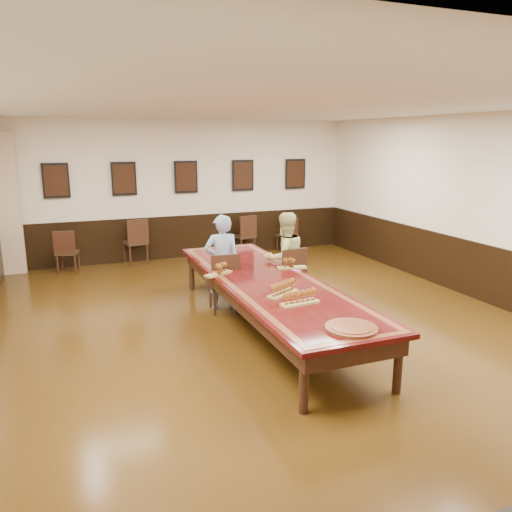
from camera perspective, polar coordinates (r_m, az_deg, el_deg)
name	(u,v)px	position (r m, az deg, el deg)	size (l,w,h in m)	color
floor	(268,329)	(7.56, 1.40, -8.29)	(8.00, 10.00, 0.02)	black
ceiling	(269,105)	(7.04, 1.55, 16.87)	(8.00, 10.00, 0.02)	white
wall_back	(186,190)	(11.86, -8.05, 7.51)	(8.00, 0.02, 3.20)	silver
wall_right	(485,209)	(9.42, 24.66, 4.96)	(0.02, 10.00, 3.20)	silver
chair_man	(224,281)	(8.16, -3.73, -2.92)	(0.46, 0.51, 0.99)	black
chair_woman	(288,275)	(8.51, 3.65, -2.20)	(0.47, 0.51, 1.00)	black
spare_chair_a	(67,251)	(11.23, -20.76, 0.55)	(0.43, 0.47, 0.92)	black
spare_chair_b	(135,241)	(11.57, -13.65, 1.69)	(0.48, 0.53, 1.03)	black
spare_chair_c	(244,235)	(12.13, -1.40, 2.45)	(0.46, 0.50, 0.97)	black
spare_chair_d	(287,234)	(12.50, 3.52, 2.49)	(0.40, 0.44, 0.86)	black
person_man	(222,262)	(8.18, -3.90, -0.73)	(0.58, 0.38, 1.58)	#466DAF
person_woman	(285,258)	(8.52, 3.30, -0.21)	(0.78, 0.60, 1.56)	#D6D887
pink_phone	(296,271)	(7.82, 4.61, -1.67)	(0.07, 0.14, 0.01)	#F1509D
curtain	(8,205)	(11.42, -26.48, 5.27)	(0.45, 0.18, 2.90)	tan
wainscoting	(268,296)	(7.38, 1.42, -4.61)	(8.00, 10.00, 1.00)	black
conference_table	(268,289)	(7.35, 1.43, -3.79)	(1.40, 5.00, 0.76)	black
posters	(186,177)	(11.77, -8.01, 8.94)	(6.14, 0.04, 0.74)	black
flight_a	(220,269)	(7.59, -4.16, -1.54)	(0.48, 0.34, 0.18)	#9D8442
flight_b	(291,264)	(7.94, 4.01, -0.87)	(0.48, 0.24, 0.17)	#9D8442
flight_c	(283,289)	(6.60, 3.10, -3.74)	(0.52, 0.38, 0.19)	#9D8442
flight_d	(300,298)	(6.25, 5.06, -4.78)	(0.52, 0.21, 0.19)	#9D8442
red_plate_grp	(276,286)	(6.96, 2.31, -3.50)	(0.19, 0.19, 0.03)	#AB0B25
carved_platter	(351,328)	(5.54, 10.84, -8.11)	(0.66, 0.66, 0.05)	#4F1E0F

